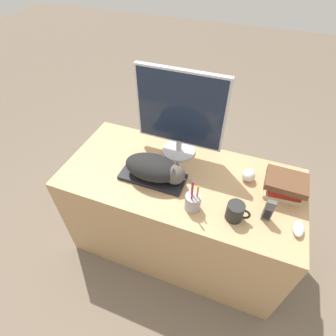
% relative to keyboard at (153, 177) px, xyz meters
% --- Properties ---
extents(ground_plane, '(12.00, 12.00, 0.00)m').
position_rel_keyboard_xyz_m(ground_plane, '(0.15, -0.26, -0.74)').
color(ground_plane, '#6B5B4C').
extents(desk, '(1.42, 0.67, 0.73)m').
position_rel_keyboard_xyz_m(desk, '(0.15, 0.07, -0.38)').
color(desk, tan).
rests_on(desk, ground_plane).
extents(keyboard, '(0.38, 0.16, 0.02)m').
position_rel_keyboard_xyz_m(keyboard, '(0.00, 0.00, 0.00)').
color(keyboard, black).
rests_on(keyboard, desk).
extents(cat, '(0.36, 0.18, 0.14)m').
position_rel_keyboard_xyz_m(cat, '(0.02, 0.00, 0.08)').
color(cat, black).
rests_on(cat, keyboard).
extents(monitor, '(0.53, 0.21, 0.55)m').
position_rel_keyboard_xyz_m(monitor, '(0.06, 0.28, 0.29)').
color(monitor, '#B7B7BC').
rests_on(monitor, desk).
extents(computer_mouse, '(0.05, 0.10, 0.04)m').
position_rel_keyboard_xyz_m(computer_mouse, '(0.80, -0.07, 0.01)').
color(computer_mouse, silver).
rests_on(computer_mouse, desk).
extents(coffee_mug, '(0.12, 0.09, 0.10)m').
position_rel_keyboard_xyz_m(coffee_mug, '(0.50, -0.11, 0.04)').
color(coffee_mug, black).
rests_on(coffee_mug, desk).
extents(pen_cup, '(0.08, 0.08, 0.22)m').
position_rel_keyboard_xyz_m(pen_cup, '(0.28, -0.12, 0.04)').
color(pen_cup, '#939399').
rests_on(pen_cup, desk).
extents(baseball, '(0.08, 0.08, 0.08)m').
position_rel_keyboard_xyz_m(baseball, '(0.52, 0.19, 0.03)').
color(baseball, silver).
rests_on(baseball, desk).
extents(phone, '(0.04, 0.03, 0.14)m').
position_rel_keyboard_xyz_m(phone, '(0.65, -0.06, 0.06)').
color(phone, '#4C4C51').
rests_on(phone, desk).
extents(book_stack, '(0.22, 0.17, 0.12)m').
position_rel_keyboard_xyz_m(book_stack, '(0.72, 0.14, 0.05)').
color(book_stack, '#C6B284').
rests_on(book_stack, desk).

